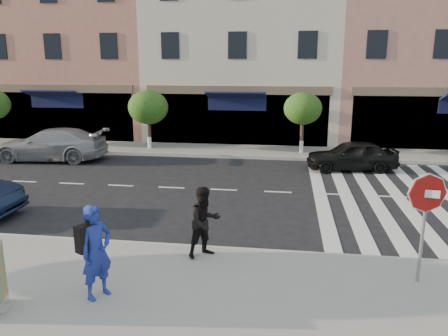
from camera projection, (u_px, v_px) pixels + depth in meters
ground at (203, 229)px, 12.33m from camera, size 120.00×120.00×0.00m
sidewalk_near at (168, 295)px, 8.70m from camera, size 60.00×4.50×0.15m
sidewalk_far at (243, 151)px, 22.89m from camera, size 60.00×3.00×0.15m
building_west_mid at (86, 25)px, 28.58m from camera, size 10.00×9.00×14.00m
building_centre at (246, 48)px, 27.47m from camera, size 11.00×9.00×11.00m
street_tree_wb at (148, 108)px, 22.88m from camera, size 2.10×2.10×3.06m
street_tree_c at (303, 109)px, 21.75m from camera, size 1.90×1.90×3.04m
stop_sign at (426, 203)px, 8.67m from camera, size 0.82×0.17×2.33m
photographer at (96, 252)px, 8.29m from camera, size 0.72×0.81×1.85m
walker at (205, 222)px, 10.11m from camera, size 1.03×1.02×1.68m
car_far_left at (51, 144)px, 20.95m from camera, size 5.43×2.52×1.54m
car_far_mid at (352, 155)px, 19.03m from camera, size 4.02×2.01×1.31m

